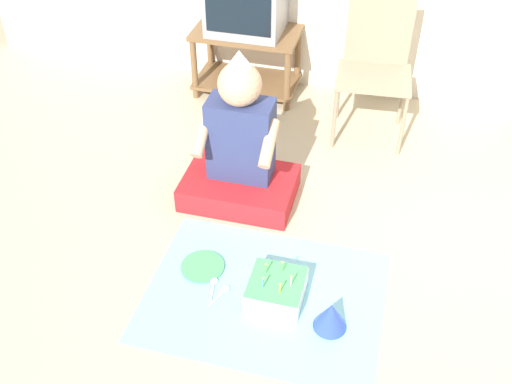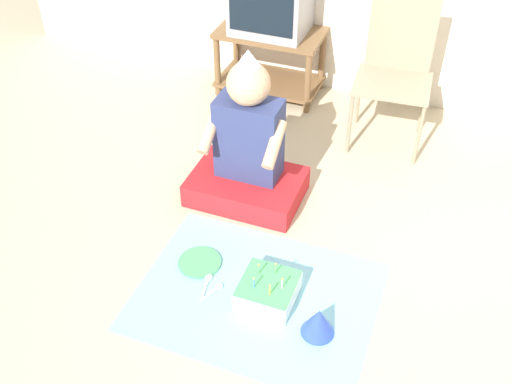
# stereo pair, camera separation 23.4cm
# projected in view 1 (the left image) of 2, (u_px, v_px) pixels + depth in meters

# --- Properties ---
(ground_plane) EXTENTS (16.00, 16.00, 0.00)m
(ground_plane) POSITION_uv_depth(u_px,v_px,m) (375.00, 320.00, 2.76)
(ground_plane) COLOR tan
(tv_stand) EXTENTS (0.72, 0.41, 0.47)m
(tv_stand) POSITION_uv_depth(u_px,v_px,m) (247.00, 56.00, 4.17)
(tv_stand) COLOR brown
(tv_stand) RESTS_ON ground_plane
(folding_chair) EXTENTS (0.48, 0.43, 0.92)m
(folding_chair) POSITION_uv_depth(u_px,v_px,m) (376.00, 56.00, 3.65)
(folding_chair) COLOR gray
(folding_chair) RESTS_ON ground_plane
(person_seated) EXTENTS (0.62, 0.43, 0.90)m
(person_seated) POSITION_uv_depth(u_px,v_px,m) (240.00, 153.00, 3.26)
(person_seated) COLOR red
(person_seated) RESTS_ON ground_plane
(party_cloth) EXTENTS (1.13, 0.85, 0.01)m
(party_cloth) POSITION_uv_depth(u_px,v_px,m) (265.00, 296.00, 2.86)
(party_cloth) COLOR #7FC6E0
(party_cloth) RESTS_ON ground_plane
(birthday_cake) EXTENTS (0.26, 0.26, 0.17)m
(birthday_cake) POSITION_uv_depth(u_px,v_px,m) (276.00, 289.00, 2.82)
(birthday_cake) COLOR white
(birthday_cake) RESTS_ON party_cloth
(party_hat_blue) EXTENTS (0.15, 0.15, 0.15)m
(party_hat_blue) POSITION_uv_depth(u_px,v_px,m) (331.00, 316.00, 2.68)
(party_hat_blue) COLOR blue
(party_hat_blue) RESTS_ON party_cloth
(paper_plate) EXTENTS (0.22, 0.22, 0.01)m
(paper_plate) POSITION_uv_depth(u_px,v_px,m) (203.00, 266.00, 3.00)
(paper_plate) COLOR #4CB266
(paper_plate) RESTS_ON party_cloth
(plastic_spoon_near) EXTENTS (0.04, 0.14, 0.01)m
(plastic_spoon_near) POSITION_uv_depth(u_px,v_px,m) (214.00, 284.00, 2.91)
(plastic_spoon_near) COLOR white
(plastic_spoon_near) RESTS_ON party_cloth
(plastic_spoon_far) EXTENTS (0.07, 0.14, 0.01)m
(plastic_spoon_far) POSITION_uv_depth(u_px,v_px,m) (224.00, 291.00, 2.88)
(plastic_spoon_far) COLOR white
(plastic_spoon_far) RESTS_ON party_cloth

